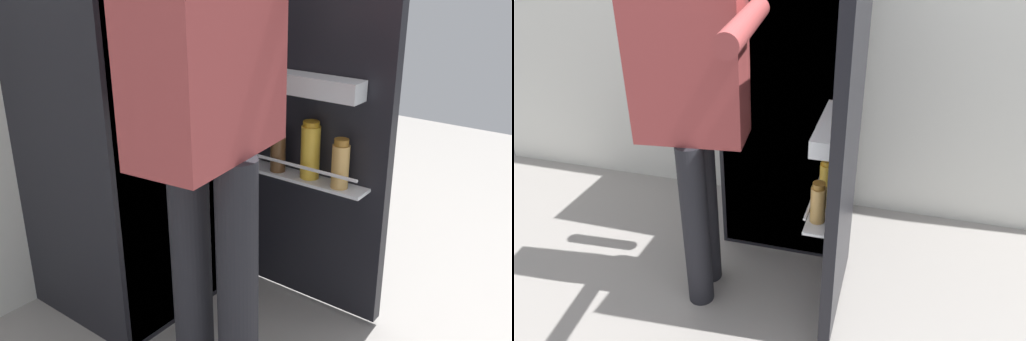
# 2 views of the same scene
# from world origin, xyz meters

# --- Properties ---
(ground_plane) EXTENTS (6.35, 6.35, 0.00)m
(ground_plane) POSITION_xyz_m (0.00, 0.00, 0.00)
(ground_plane) COLOR gray
(refrigerator) EXTENTS (0.70, 1.19, 1.74)m
(refrigerator) POSITION_xyz_m (0.03, 0.48, 0.87)
(refrigerator) COLOR black
(refrigerator) RESTS_ON ground_plane
(person) EXTENTS (0.61, 0.73, 1.66)m
(person) POSITION_xyz_m (-0.27, -0.13, 1.00)
(person) COLOR black
(person) RESTS_ON ground_plane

